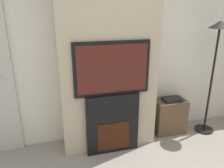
{
  "coord_description": "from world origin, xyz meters",
  "views": [
    {
      "loc": [
        -0.66,
        -0.79,
        1.79
      ],
      "look_at": [
        0.0,
        1.6,
        0.93
      ],
      "focal_mm": 35.0,
      "sensor_mm": 36.0,
      "label": 1
    }
  ],
  "objects_px": {
    "fireplace": "(112,123)",
    "television": "(112,68)",
    "media_stand": "(169,115)",
    "floor_lamp": "(216,50)"
  },
  "relations": [
    {
      "from": "fireplace",
      "to": "floor_lamp",
      "type": "xyz_separation_m",
      "value": [
        1.5,
        0.09,
        0.86
      ]
    },
    {
      "from": "fireplace",
      "to": "television",
      "type": "bearing_deg",
      "value": -90.0
    },
    {
      "from": "fireplace",
      "to": "media_stand",
      "type": "relative_size",
      "value": 1.41
    },
    {
      "from": "fireplace",
      "to": "television",
      "type": "distance_m",
      "value": 0.73
    },
    {
      "from": "television",
      "to": "floor_lamp",
      "type": "xyz_separation_m",
      "value": [
        1.5,
        0.09,
        0.13
      ]
    },
    {
      "from": "fireplace",
      "to": "television",
      "type": "xyz_separation_m",
      "value": [
        0.0,
        -0.0,
        0.73
      ]
    },
    {
      "from": "television",
      "to": "floor_lamp",
      "type": "distance_m",
      "value": 1.51
    },
    {
      "from": "television",
      "to": "fireplace",
      "type": "bearing_deg",
      "value": 90.0
    },
    {
      "from": "floor_lamp",
      "to": "media_stand",
      "type": "bearing_deg",
      "value": 166.6
    },
    {
      "from": "fireplace",
      "to": "media_stand",
      "type": "bearing_deg",
      "value": 13.02
    }
  ]
}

